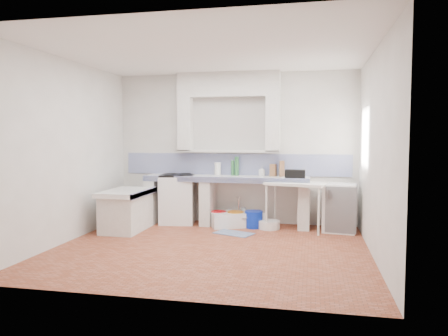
% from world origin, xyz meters
% --- Properties ---
extents(floor, '(4.50, 4.50, 0.00)m').
position_xyz_m(floor, '(0.00, 0.00, 0.00)').
color(floor, '#A05239').
rests_on(floor, ground).
extents(ceiling, '(4.50, 4.50, 0.00)m').
position_xyz_m(ceiling, '(0.00, 0.00, 2.80)').
color(ceiling, white).
rests_on(ceiling, ground).
extents(wall_back, '(4.50, 0.00, 4.50)m').
position_xyz_m(wall_back, '(0.00, 2.00, 1.40)').
color(wall_back, silver).
rests_on(wall_back, ground).
extents(wall_front, '(4.50, 0.00, 4.50)m').
position_xyz_m(wall_front, '(0.00, -2.00, 1.40)').
color(wall_front, silver).
rests_on(wall_front, ground).
extents(wall_left, '(0.00, 4.50, 4.50)m').
position_xyz_m(wall_left, '(-2.25, 0.00, 1.40)').
color(wall_left, silver).
rests_on(wall_left, ground).
extents(wall_right, '(0.00, 4.50, 4.50)m').
position_xyz_m(wall_right, '(2.25, 0.00, 1.40)').
color(wall_right, silver).
rests_on(wall_right, ground).
extents(alcove_mass, '(1.90, 0.25, 0.45)m').
position_xyz_m(alcove_mass, '(-0.10, 1.88, 2.58)').
color(alcove_mass, silver).
rests_on(alcove_mass, ground).
extents(window_frame, '(0.35, 0.86, 1.06)m').
position_xyz_m(window_frame, '(2.42, 1.20, 1.60)').
color(window_frame, '#361E11').
rests_on(window_frame, ground).
extents(lace_valance, '(0.01, 0.84, 0.24)m').
position_xyz_m(lace_valance, '(2.28, 1.20, 1.98)').
color(lace_valance, white).
rests_on(lace_valance, ground).
extents(counter_slab, '(3.00, 0.60, 0.08)m').
position_xyz_m(counter_slab, '(-0.10, 1.70, 0.86)').
color(counter_slab, white).
rests_on(counter_slab, ground).
extents(counter_lip, '(3.00, 0.04, 0.10)m').
position_xyz_m(counter_lip, '(-0.10, 1.42, 0.86)').
color(counter_lip, navy).
rests_on(counter_lip, ground).
extents(counter_pier_left, '(0.20, 0.55, 0.82)m').
position_xyz_m(counter_pier_left, '(-1.50, 1.70, 0.41)').
color(counter_pier_left, silver).
rests_on(counter_pier_left, ground).
extents(counter_pier_mid, '(0.20, 0.55, 0.82)m').
position_xyz_m(counter_pier_mid, '(-0.45, 1.70, 0.41)').
color(counter_pier_mid, silver).
rests_on(counter_pier_mid, ground).
extents(counter_pier_right, '(0.20, 0.55, 0.82)m').
position_xyz_m(counter_pier_right, '(1.30, 1.70, 0.41)').
color(counter_pier_right, silver).
rests_on(counter_pier_right, ground).
extents(peninsula_top, '(0.70, 1.10, 0.08)m').
position_xyz_m(peninsula_top, '(-1.70, 0.90, 0.66)').
color(peninsula_top, white).
rests_on(peninsula_top, ground).
extents(peninsula_base, '(0.60, 1.00, 0.62)m').
position_xyz_m(peninsula_base, '(-1.70, 0.90, 0.31)').
color(peninsula_base, silver).
rests_on(peninsula_base, ground).
extents(peninsula_lip, '(0.04, 1.10, 0.10)m').
position_xyz_m(peninsula_lip, '(-1.37, 0.90, 0.66)').
color(peninsula_lip, navy).
rests_on(peninsula_lip, ground).
extents(backsplash, '(4.27, 0.03, 0.40)m').
position_xyz_m(backsplash, '(0.00, 1.99, 1.10)').
color(backsplash, navy).
rests_on(backsplash, ground).
extents(stove, '(0.71, 0.70, 0.88)m').
position_xyz_m(stove, '(-1.03, 1.69, 0.44)').
color(stove, white).
rests_on(stove, ground).
extents(sink, '(1.09, 0.87, 0.23)m').
position_xyz_m(sink, '(0.11, 1.66, 0.11)').
color(sink, white).
rests_on(sink, ground).
extents(side_table, '(1.11, 0.78, 0.04)m').
position_xyz_m(side_table, '(1.16, 1.48, 0.42)').
color(side_table, white).
rests_on(side_table, ground).
extents(fridge, '(0.60, 0.60, 0.82)m').
position_xyz_m(fridge, '(1.90, 1.55, 0.41)').
color(fridge, white).
rests_on(fridge, ground).
extents(bucket_red, '(0.38, 0.38, 0.27)m').
position_xyz_m(bucket_red, '(-0.23, 1.59, 0.13)').
color(bucket_red, '#BC0209').
rests_on(bucket_red, ground).
extents(bucket_orange, '(0.31, 0.31, 0.27)m').
position_xyz_m(bucket_orange, '(0.09, 1.58, 0.14)').
color(bucket_orange, '#C16B0B').
rests_on(bucket_orange, ground).
extents(bucket_blue, '(0.42, 0.42, 0.30)m').
position_xyz_m(bucket_blue, '(0.43, 1.57, 0.15)').
color(bucket_blue, '#0B28B4').
rests_on(bucket_blue, ground).
extents(basin_white, '(0.41, 0.41, 0.15)m').
position_xyz_m(basin_white, '(0.71, 1.52, 0.07)').
color(basin_white, white).
rests_on(basin_white, ground).
extents(water_bottle_a, '(0.09, 0.09, 0.27)m').
position_xyz_m(water_bottle_a, '(-0.07, 1.85, 0.14)').
color(water_bottle_a, silver).
rests_on(water_bottle_a, ground).
extents(water_bottle_b, '(0.11, 0.11, 0.31)m').
position_xyz_m(water_bottle_b, '(0.19, 1.85, 0.15)').
color(water_bottle_b, silver).
rests_on(water_bottle_b, ground).
extents(black_bag, '(0.34, 0.20, 0.21)m').
position_xyz_m(black_bag, '(1.15, 1.52, 0.94)').
color(black_bag, black).
rests_on(black_bag, side_table).
extents(green_bottle_a, '(0.07, 0.07, 0.28)m').
position_xyz_m(green_bottle_a, '(-0.01, 1.85, 1.04)').
color(green_bottle_a, '#2D6937').
rests_on(green_bottle_a, counter_slab).
extents(green_bottle_b, '(0.09, 0.09, 0.35)m').
position_xyz_m(green_bottle_b, '(0.06, 1.85, 1.08)').
color(green_bottle_b, '#2D6937').
rests_on(green_bottle_b, counter_slab).
extents(knife_block, '(0.12, 0.11, 0.22)m').
position_xyz_m(knife_block, '(0.74, 1.85, 1.01)').
color(knife_block, '#96633C').
rests_on(knife_block, counter_slab).
extents(cutting_board, '(0.08, 0.20, 0.28)m').
position_xyz_m(cutting_board, '(0.90, 1.85, 1.04)').
color(cutting_board, '#96633C').
rests_on(cutting_board, counter_slab).
extents(paper_towel, '(0.15, 0.15, 0.24)m').
position_xyz_m(paper_towel, '(-0.30, 1.85, 1.02)').
color(paper_towel, white).
rests_on(paper_towel, counter_slab).
extents(soap_bottle, '(0.11, 0.11, 0.19)m').
position_xyz_m(soap_bottle, '(0.53, 1.85, 0.99)').
color(soap_bottle, white).
rests_on(soap_bottle, counter_slab).
extents(rug, '(0.72, 0.57, 0.01)m').
position_xyz_m(rug, '(0.16, 1.02, 0.01)').
color(rug, navy).
rests_on(rug, ground).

